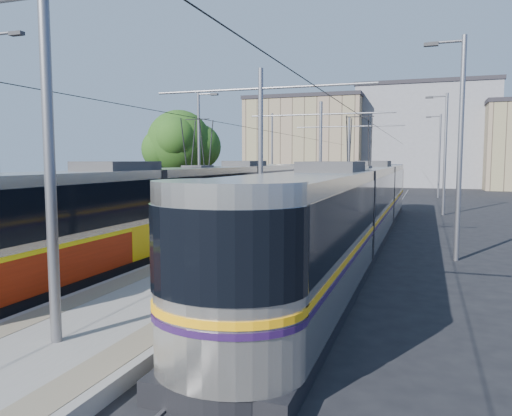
% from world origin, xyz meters
% --- Properties ---
extents(ground, '(160.00, 160.00, 0.00)m').
position_xyz_m(ground, '(0.00, 0.00, 0.00)').
color(ground, black).
rests_on(ground, ground).
extents(platform, '(4.00, 50.00, 0.30)m').
position_xyz_m(platform, '(0.00, 17.00, 0.15)').
color(platform, gray).
rests_on(platform, ground).
extents(tactile_strip_left, '(0.70, 50.00, 0.01)m').
position_xyz_m(tactile_strip_left, '(-1.45, 17.00, 0.30)').
color(tactile_strip_left, gray).
rests_on(tactile_strip_left, platform).
extents(tactile_strip_right, '(0.70, 50.00, 0.01)m').
position_xyz_m(tactile_strip_right, '(1.45, 17.00, 0.30)').
color(tactile_strip_right, gray).
rests_on(tactile_strip_right, platform).
extents(rails, '(8.71, 70.00, 0.03)m').
position_xyz_m(rails, '(0.00, 17.00, 0.02)').
color(rails, gray).
rests_on(rails, ground).
extents(tram_left, '(2.43, 31.47, 5.50)m').
position_xyz_m(tram_left, '(-3.60, 9.64, 1.71)').
color(tram_left, black).
rests_on(tram_left, ground).
extents(tram_right, '(2.43, 32.08, 5.50)m').
position_xyz_m(tram_right, '(3.60, 10.68, 1.86)').
color(tram_right, black).
rests_on(tram_right, ground).
extents(catenary, '(9.20, 70.00, 7.00)m').
position_xyz_m(catenary, '(0.00, 14.15, 4.52)').
color(catenary, slate).
rests_on(catenary, platform).
extents(street_lamps, '(15.18, 38.22, 8.00)m').
position_xyz_m(street_lamps, '(-0.00, 21.00, 4.18)').
color(street_lamps, slate).
rests_on(street_lamps, ground).
extents(shelter, '(1.05, 1.27, 2.41)m').
position_xyz_m(shelter, '(0.83, 13.70, 1.56)').
color(shelter, black).
rests_on(shelter, platform).
extents(tree, '(4.83, 4.46, 7.01)m').
position_xyz_m(tree, '(-9.27, 19.43, 4.74)').
color(tree, '#382314').
rests_on(tree, ground).
extents(building_left, '(16.32, 12.24, 12.47)m').
position_xyz_m(building_left, '(-10.00, 60.00, 6.25)').
color(building_left, '#8B755E').
rests_on(building_left, ground).
extents(building_centre, '(18.36, 14.28, 13.99)m').
position_xyz_m(building_centre, '(6.00, 64.00, 7.00)').
color(building_centre, gray).
rests_on(building_centre, ground).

